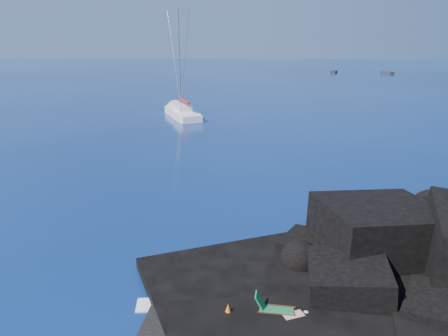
{
  "coord_description": "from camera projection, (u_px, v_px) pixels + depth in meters",
  "views": [
    {
      "loc": [
        3.44,
        -11.97,
        10.08
      ],
      "look_at": [
        2.95,
        14.77,
        2.0
      ],
      "focal_mm": 35.0,
      "sensor_mm": 36.0,
      "label": 1
    }
  ],
  "objects": [
    {
      "name": "distant_boat_a",
      "position": [
        334.0,
        73.0,
        126.42
      ],
      "size": [
        2.97,
        4.82,
        0.62
      ],
      "primitive_type": "cube",
      "rotation": [
        0.0,
        0.0,
        -0.36
      ],
      "color": "#252429",
      "rests_on": "ground"
    },
    {
      "name": "surf_foam",
      "position": [
        267.0,
        276.0,
        19.13
      ],
      "size": [
        10.0,
        8.0,
        0.06
      ],
      "primitive_type": null,
      "color": "white",
      "rests_on": "ground"
    },
    {
      "name": "marker_cone",
      "position": [
        228.0,
        311.0,
        15.63
      ],
      "size": [
        0.51,
        0.51,
        0.59
      ],
      "primitive_type": "cone",
      "rotation": [
        0.0,
        0.0,
        -0.41
      ],
      "color": "orange",
      "rests_on": "beach"
    },
    {
      "name": "sunbather",
      "position": [
        293.0,
        317.0,
        15.46
      ],
      "size": [
        1.97,
        1.17,
        0.28
      ],
      "primitive_type": null,
      "rotation": [
        0.0,
        0.0,
        0.37
      ],
      "color": "tan",
      "rests_on": "towel"
    },
    {
      "name": "distant_boat_b",
      "position": [
        387.0,
        74.0,
        123.26
      ],
      "size": [
        2.7,
        4.49,
        0.57
      ],
      "primitive_type": "cube",
      "rotation": [
        0.0,
        0.0,
        0.34
      ],
      "color": "#28292E",
      "rests_on": "ground"
    },
    {
      "name": "towel",
      "position": [
        293.0,
        321.0,
        15.51
      ],
      "size": [
        2.22,
        1.62,
        0.05
      ],
      "primitive_type": "cube",
      "rotation": [
        0.0,
        0.0,
        0.37
      ],
      "color": "white",
      "rests_on": "beach"
    },
    {
      "name": "deck_chair",
      "position": [
        277.0,
        305.0,
        15.66
      ],
      "size": [
        1.46,
        0.79,
        0.96
      ],
      "primitive_type": null,
      "rotation": [
        0.0,
        0.0,
        -0.14
      ],
      "color": "#1A783E",
      "rests_on": "beach"
    },
    {
      "name": "sailboat",
      "position": [
        182.0,
        117.0,
        56.98
      ],
      "size": [
        7.15,
        12.92,
        13.44
      ],
      "primitive_type": null,
      "rotation": [
        0.0,
        0.0,
        0.37
      ],
      "color": "white",
      "rests_on": "ground"
    }
  ]
}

